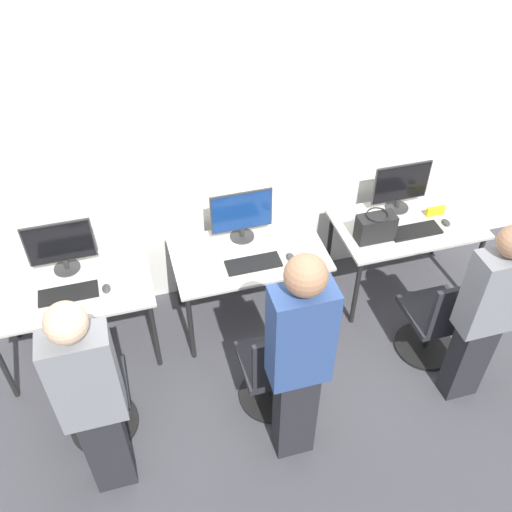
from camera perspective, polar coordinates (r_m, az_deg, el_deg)
name	(u,v)px	position (r m, az deg, el deg)	size (l,w,h in m)	color
ground_plane	(261,346)	(4.66, 0.47, -9.00)	(20.00, 20.00, 0.00)	#3D3D42
wall_back	(231,144)	(4.32, -2.49, 11.16)	(12.00, 0.05, 2.80)	silver
desk_left	(71,294)	(4.37, -18.04, -3.66)	(1.17, 0.69, 0.72)	#BCB7AD
monitor_left	(60,246)	(4.32, -18.97, 0.95)	(0.48, 0.19, 0.42)	#2D2D2D
keyboard_left	(69,294)	(4.25, -18.24, -3.59)	(0.42, 0.16, 0.02)	black
mouse_left	(106,288)	(4.20, -14.74, -3.15)	(0.06, 0.09, 0.03)	#333333
office_chair_left	(96,402)	(4.06, -15.67, -13.89)	(0.48, 0.48, 0.89)	black
person_left	(92,399)	(3.40, -16.11, -13.58)	(0.36, 0.22, 1.66)	#232328
desk_center	(249,260)	(4.41, -0.73, -0.42)	(1.17, 0.69, 0.72)	#BCB7AD
monitor_center	(242,215)	(4.37, -1.45, 4.16)	(0.48, 0.19, 0.42)	#2D2D2D
keyboard_center	(253,264)	(4.26, -0.26, -0.76)	(0.42, 0.16, 0.02)	black
mouse_center	(290,257)	(4.31, 3.46, -0.09)	(0.06, 0.09, 0.03)	#333333
office_chair_center	(274,372)	(4.06, 1.83, -11.54)	(0.48, 0.48, 0.89)	black
person_center	(299,358)	(3.37, 4.33, -10.16)	(0.36, 0.23, 1.76)	#232328
desk_right	(406,230)	(4.85, 14.80, 2.53)	(1.17, 0.69, 0.72)	#BCB7AD
monitor_right	(401,186)	(4.81, 14.30, 6.80)	(0.48, 0.19, 0.42)	#2D2D2D
keyboard_right	(415,231)	(4.72, 15.62, 2.43)	(0.42, 0.16, 0.02)	black
mouse_right	(446,222)	(4.87, 18.47, 3.20)	(0.06, 0.09, 0.03)	#333333
office_chair_right	(437,322)	(4.55, 17.64, -6.35)	(0.48, 0.48, 0.89)	black
person_right	(486,313)	(4.04, 22.01, -5.29)	(0.36, 0.21, 1.57)	#232328
handbag	(376,227)	(4.51, 11.87, 2.84)	(0.30, 0.18, 0.25)	black
placard_right	(435,211)	(4.92, 17.50, 4.31)	(0.16, 0.03, 0.08)	yellow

